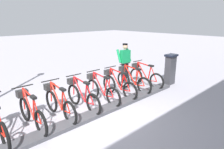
# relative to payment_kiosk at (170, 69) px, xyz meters

# --- Properties ---
(ground_plane) EXTENTS (60.00, 60.00, 0.00)m
(ground_plane) POSITION_rel_payment_kiosk_xyz_m (-0.05, 4.29, -0.67)
(ground_plane) COLOR #A39EA9
(dock_rail_base) EXTENTS (0.44, 7.82, 0.10)m
(dock_rail_base) POSITION_rel_payment_kiosk_xyz_m (-0.05, 4.29, -0.62)
(dock_rail_base) COLOR #47474C
(dock_rail_base) RESTS_ON ground
(payment_kiosk) EXTENTS (0.36, 0.52, 1.28)m
(payment_kiosk) POSITION_rel_payment_kiosk_xyz_m (0.00, 0.00, 0.00)
(payment_kiosk) COLOR #38383D
(payment_kiosk) RESTS_ON ground
(bike_docked_0) EXTENTS (1.72, 0.54, 1.02)m
(bike_docked_0) POSITION_rel_payment_kiosk_xyz_m (0.57, 0.98, -0.24)
(bike_docked_0) COLOR black
(bike_docked_0) RESTS_ON ground
(bike_docked_1) EXTENTS (1.72, 0.54, 1.02)m
(bike_docked_1) POSITION_rel_payment_kiosk_xyz_m (0.57, 1.76, -0.24)
(bike_docked_1) COLOR black
(bike_docked_1) RESTS_ON ground
(bike_docked_2) EXTENTS (1.72, 0.54, 1.02)m
(bike_docked_2) POSITION_rel_payment_kiosk_xyz_m (0.57, 2.54, -0.24)
(bike_docked_2) COLOR black
(bike_docked_2) RESTS_ON ground
(bike_docked_3) EXTENTS (1.72, 0.54, 1.02)m
(bike_docked_3) POSITION_rel_payment_kiosk_xyz_m (0.57, 3.32, -0.24)
(bike_docked_3) COLOR black
(bike_docked_3) RESTS_ON ground
(bike_docked_4) EXTENTS (1.72, 0.54, 1.02)m
(bike_docked_4) POSITION_rel_payment_kiosk_xyz_m (0.57, 4.10, -0.24)
(bike_docked_4) COLOR black
(bike_docked_4) RESTS_ON ground
(bike_docked_5) EXTENTS (1.72, 0.54, 1.02)m
(bike_docked_5) POSITION_rel_payment_kiosk_xyz_m (0.57, 4.88, -0.24)
(bike_docked_5) COLOR black
(bike_docked_5) RESTS_ON ground
(bike_docked_6) EXTENTS (1.72, 0.54, 1.02)m
(bike_docked_6) POSITION_rel_payment_kiosk_xyz_m (0.57, 5.66, -0.24)
(bike_docked_6) COLOR black
(bike_docked_6) RESTS_ON ground
(worker_near_rack) EXTENTS (0.55, 0.68, 1.66)m
(worker_near_rack) POSITION_rel_payment_kiosk_xyz_m (1.64, 1.02, 0.24)
(worker_near_rack) COLOR white
(worker_near_rack) RESTS_ON ground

